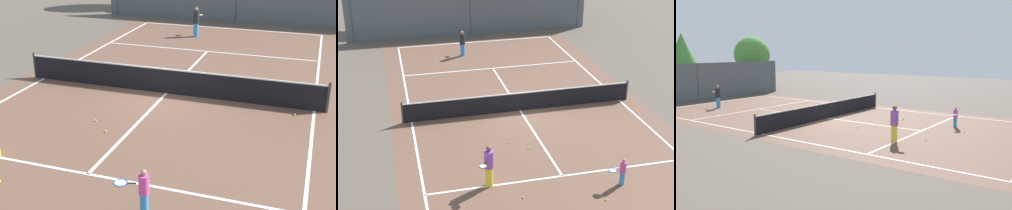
% 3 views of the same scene
% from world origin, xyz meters
% --- Properties ---
extents(ground_plane, '(80.00, 80.00, 0.00)m').
position_xyz_m(ground_plane, '(0.00, 0.00, 0.00)').
color(ground_plane, brown).
extents(court_surface, '(13.00, 25.00, 0.01)m').
position_xyz_m(court_surface, '(0.00, 0.00, 0.00)').
color(court_surface, brown).
rests_on(court_surface, ground_plane).
extents(tennis_net, '(11.90, 0.10, 1.10)m').
position_xyz_m(tennis_net, '(0.00, 0.00, 0.51)').
color(tennis_net, '#333833').
rests_on(tennis_net, ground_plane).
extents(perimeter_fence, '(18.00, 0.12, 3.20)m').
position_xyz_m(perimeter_fence, '(0.00, 14.00, 1.60)').
color(perimeter_fence, '#515B60').
rests_on(perimeter_fence, ground_plane).
extents(player_0, '(0.44, 0.94, 1.69)m').
position_xyz_m(player_0, '(-1.40, 9.30, 0.87)').
color(player_0, '#388CD8').
rests_on(player_0, ground_plane).
extents(player_1, '(0.83, 0.45, 1.14)m').
position_xyz_m(player_1, '(2.01, -7.52, 0.60)').
color(player_1, '#388CD8').
rests_on(player_1, ground_plane).
extents(player_2, '(0.75, 0.90, 1.74)m').
position_xyz_m(player_2, '(-2.99, -6.34, 0.90)').
color(player_2, yellow).
rests_on(player_2, ground_plane).
extents(ball_crate, '(0.45, 0.35, 0.43)m').
position_xyz_m(ball_crate, '(-0.29, 1.01, 0.18)').
color(ball_crate, blue).
rests_on(ball_crate, ground_plane).
extents(tennis_ball_0, '(0.07, 0.07, 0.07)m').
position_xyz_m(tennis_ball_0, '(4.87, -0.63, 0.03)').
color(tennis_ball_0, '#CCE533').
rests_on(tennis_ball_0, ground_plane).
extents(tennis_ball_1, '(0.07, 0.07, 0.07)m').
position_xyz_m(tennis_ball_1, '(-2.36, 9.79, 0.03)').
color(tennis_ball_1, '#CCE533').
rests_on(tennis_ball_1, ground_plane).
extents(tennis_ball_2, '(0.07, 0.07, 0.07)m').
position_xyz_m(tennis_ball_2, '(-1.38, -3.28, 0.03)').
color(tennis_ball_2, '#CCE533').
rests_on(tennis_ball_2, ground_plane).
extents(tennis_ball_3, '(0.07, 0.07, 0.07)m').
position_xyz_m(tennis_ball_3, '(1.00, -8.38, 0.03)').
color(tennis_ball_3, '#CCE533').
rests_on(tennis_ball_3, ground_plane).
extents(tennis_ball_4, '(0.07, 0.07, 0.07)m').
position_xyz_m(tennis_ball_4, '(-1.94, -7.48, 0.03)').
color(tennis_ball_4, '#CCE533').
rests_on(tennis_ball_4, ground_plane).
extents(tennis_ball_5, '(0.07, 0.07, 0.07)m').
position_xyz_m(tennis_ball_5, '(-0.69, -3.93, 0.03)').
color(tennis_ball_5, '#CCE533').
rests_on(tennis_ball_5, ground_plane).
extents(tennis_ball_6, '(0.07, 0.07, 0.07)m').
position_xyz_m(tennis_ball_6, '(-0.01, 5.06, 0.03)').
color(tennis_ball_6, '#CCE533').
rests_on(tennis_ball_6, ground_plane).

